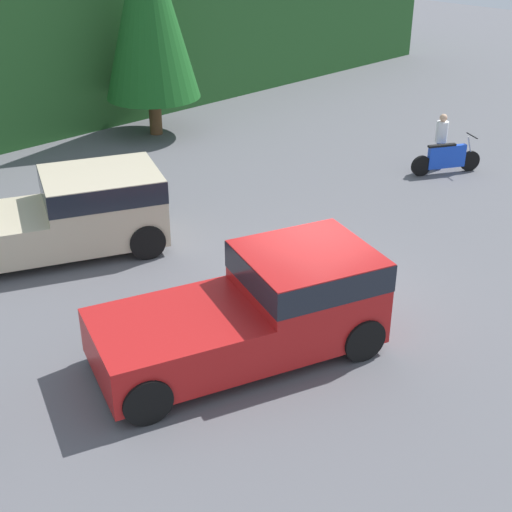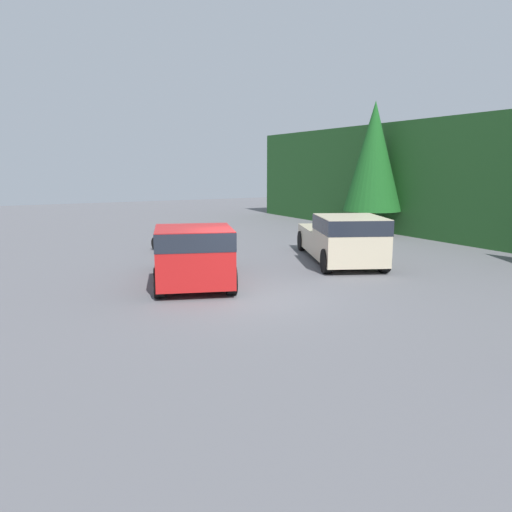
{
  "view_description": "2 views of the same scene",
  "coord_description": "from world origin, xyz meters",
  "px_view_note": "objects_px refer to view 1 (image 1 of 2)",
  "views": [
    {
      "loc": [
        -10.03,
        -8.66,
        7.7
      ],
      "look_at": [
        -0.96,
        0.74,
        0.95
      ],
      "focal_mm": 50.0,
      "sensor_mm": 36.0,
      "label": 1
    },
    {
      "loc": [
        11.99,
        -6.21,
        3.58
      ],
      "look_at": [
        -0.96,
        0.74,
        0.95
      ],
      "focal_mm": 35.0,
      "sensor_mm": 36.0,
      "label": 2
    }
  ],
  "objects_px": {
    "rider_person": "(441,139)",
    "pickup_truck_red": "(264,304)",
    "pickup_truck_second": "(60,213)",
    "dirt_bike": "(446,159)"
  },
  "relations": [
    {
      "from": "pickup_truck_second",
      "to": "dirt_bike",
      "type": "distance_m",
      "value": 11.57
    },
    {
      "from": "pickup_truck_red",
      "to": "rider_person",
      "type": "distance_m",
      "value": 11.18
    },
    {
      "from": "pickup_truck_red",
      "to": "rider_person",
      "type": "relative_size",
      "value": 3.27
    },
    {
      "from": "pickup_truck_red",
      "to": "pickup_truck_second",
      "type": "height_order",
      "value": "same"
    },
    {
      "from": "pickup_truck_red",
      "to": "pickup_truck_second",
      "type": "xyz_separation_m",
      "value": [
        -0.55,
        6.2,
        0.0
      ]
    },
    {
      "from": "pickup_truck_second",
      "to": "rider_person",
      "type": "relative_size",
      "value": 3.66
    },
    {
      "from": "rider_person",
      "to": "pickup_truck_red",
      "type": "bearing_deg",
      "value": -114.83
    },
    {
      "from": "pickup_truck_second",
      "to": "rider_person",
      "type": "height_order",
      "value": "pickup_truck_second"
    },
    {
      "from": "dirt_bike",
      "to": "pickup_truck_second",
      "type": "bearing_deg",
      "value": -168.49
    },
    {
      "from": "pickup_truck_second",
      "to": "pickup_truck_red",
      "type": "bearing_deg",
      "value": -61.48
    }
  ]
}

